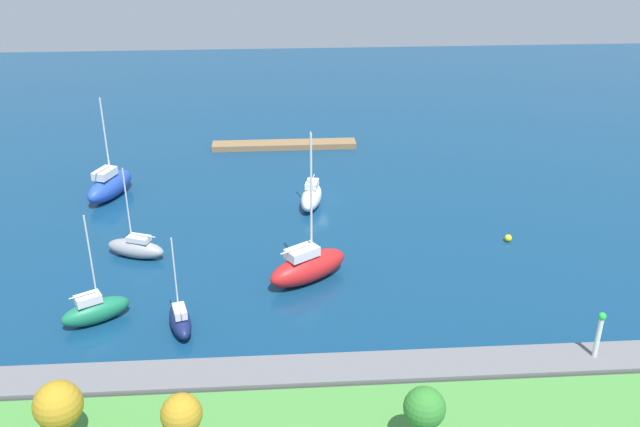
{
  "coord_description": "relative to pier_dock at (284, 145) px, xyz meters",
  "views": [
    {
      "loc": [
        4.26,
        70.36,
        32.18
      ],
      "look_at": [
        0.0,
        6.42,
        1.5
      ],
      "focal_mm": 38.71,
      "sensor_mm": 36.0,
      "label": 1
    }
  ],
  "objects": [
    {
      "name": "park_tree_mideast",
      "position": [
        -7.33,
        56.45,
        3.56
      ],
      "size": [
        2.57,
        2.57,
        4.44
      ],
      "color": "brown",
      "rests_on": "shoreline_park"
    },
    {
      "name": "harbor_beacon",
      "position": [
        -21.68,
        48.56,
        2.84
      ],
      "size": [
        0.56,
        0.56,
        3.73
      ],
      "color": "silver",
      "rests_on": "breakwater"
    },
    {
      "name": "sailboat_navy_near_pier",
      "position": [
        9.08,
        41.72,
        0.56
      ],
      "size": [
        2.85,
        5.11,
        8.13
      ],
      "rotation": [
        0.0,
        0.0,
        4.99
      ],
      "color": "#141E4C",
      "rests_on": "water"
    },
    {
      "name": "park_tree_center",
      "position": [
        7.01,
        56.47,
        3.9
      ],
      "size": [
        2.46,
        2.46,
        4.77
      ],
      "color": "brown",
      "rests_on": "shoreline_park"
    },
    {
      "name": "breakwater",
      "position": [
        -3.23,
        48.56,
        0.16
      ],
      "size": [
        73.96,
        3.27,
        1.07
      ],
      "primitive_type": "cube",
      "color": "slate",
      "rests_on": "ground"
    },
    {
      "name": "sailboat_gray_lone_south",
      "position": [
        14.68,
        29.34,
        0.6
      ],
      "size": [
        6.15,
        3.86,
        9.07
      ],
      "rotation": [
        0.0,
        0.0,
        5.93
      ],
      "color": "gray",
      "rests_on": "water"
    },
    {
      "name": "mooring_buoy_yellow",
      "position": [
        -21.72,
        28.62,
        -0.01
      ],
      "size": [
        0.72,
        0.72,
        0.72
      ],
      "primitive_type": "sphere",
      "color": "yellow",
      "rests_on": "water"
    },
    {
      "name": "sailboat_red_west_end",
      "position": [
        -1.42,
        34.83,
        1.11
      ],
      "size": [
        8.14,
        6.66,
        13.81
      ],
      "rotation": [
        0.0,
        0.0,
        3.72
      ],
      "color": "red",
      "rests_on": "water"
    },
    {
      "name": "sailboat_white_far_south",
      "position": [
        -2.62,
        19.13,
        0.83
      ],
      "size": [
        3.32,
        6.12,
        8.82
      ],
      "rotation": [
        0.0,
        0.0,
        1.35
      ],
      "color": "white",
      "rests_on": "water"
    },
    {
      "name": "sailboat_green_inner_mooring",
      "position": [
        16.05,
        40.11,
        0.72
      ],
      "size": [
        5.79,
        4.45,
        9.51
      ],
      "rotation": [
        0.0,
        0.0,
        3.66
      ],
      "color": "#19724C",
      "rests_on": "water"
    },
    {
      "name": "pier_dock",
      "position": [
        0.0,
        0.0,
        0.0
      ],
      "size": [
        19.29,
        2.56,
        0.75
      ],
      "primitive_type": "cube",
      "color": "olive",
      "rests_on": "ground"
    },
    {
      "name": "park_tree_east",
      "position": [
        14.65,
        54.56,
        3.42
      ],
      "size": [
        2.99,
        2.99,
        4.49
      ],
      "color": "brown",
      "rests_on": "shoreline_park"
    },
    {
      "name": "water",
      "position": [
        -3.23,
        17.68,
        -0.38
      ],
      "size": [
        160.0,
        160.0,
        0.0
      ],
      "primitive_type": "plane",
      "color": "navy",
      "rests_on": "ground"
    },
    {
      "name": "sailboat_blue_far_north",
      "position": [
        19.99,
        15.1,
        1.13
      ],
      "size": [
        5.36,
        8.19,
        11.51
      ],
      "rotation": [
        0.0,
        0.0,
        4.33
      ],
      "color": "#2347B2",
      "rests_on": "water"
    }
  ]
}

